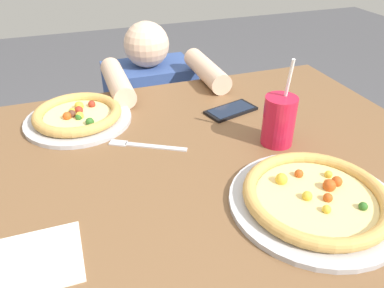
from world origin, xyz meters
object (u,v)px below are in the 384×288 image
(cell_phone, at_px, (231,110))
(diner_seated, at_px, (153,136))
(pizza_near, at_px, (315,198))
(pizza_far, at_px, (78,116))
(fork, at_px, (144,146))
(drink_cup_colored, at_px, (280,121))

(cell_phone, bearing_deg, diner_seated, 105.96)
(pizza_near, relative_size, diner_seated, 0.38)
(pizza_far, distance_m, diner_seated, 0.60)
(pizza_near, xyz_separation_m, fork, (-0.28, 0.33, -0.02))
(pizza_far, xyz_separation_m, drink_cup_colored, (0.47, -0.29, 0.05))
(pizza_far, distance_m, fork, 0.24)
(pizza_far, relative_size, drink_cup_colored, 1.32)
(drink_cup_colored, distance_m, cell_phone, 0.21)
(diner_seated, bearing_deg, pizza_near, -82.22)
(fork, bearing_deg, pizza_near, -50.34)
(pizza_near, relative_size, drink_cup_colored, 1.54)
(pizza_near, bearing_deg, diner_seated, 97.78)
(pizza_near, xyz_separation_m, drink_cup_colored, (0.05, 0.23, 0.05))
(pizza_far, height_order, diner_seated, diner_seated)
(cell_phone, bearing_deg, pizza_far, 168.72)
(drink_cup_colored, relative_size, cell_phone, 1.37)
(cell_phone, height_order, diner_seated, diner_seated)
(pizza_near, bearing_deg, cell_phone, 88.49)
(pizza_far, height_order, fork, pizza_far)
(diner_seated, bearing_deg, pizza_far, -127.44)
(pizza_far, bearing_deg, cell_phone, -11.28)
(drink_cup_colored, height_order, cell_phone, drink_cup_colored)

